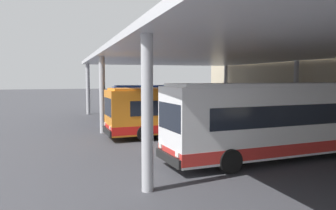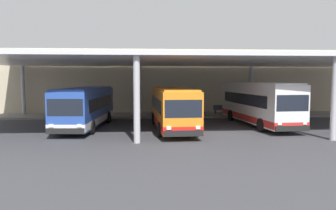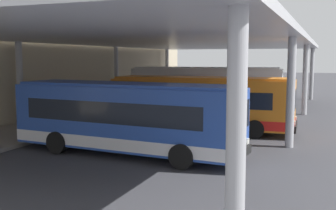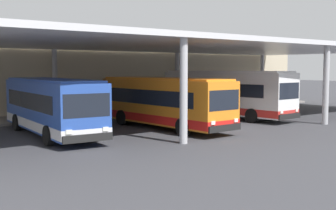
# 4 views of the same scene
# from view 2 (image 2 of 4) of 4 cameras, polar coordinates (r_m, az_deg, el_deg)

# --- Properties ---
(ground_plane) EXTENTS (200.00, 200.00, 0.00)m
(ground_plane) POSITION_cam_2_polar(r_m,az_deg,el_deg) (23.12, 10.24, -5.11)
(ground_plane) COLOR #3D3D42
(platform_kerb) EXTENTS (42.00, 4.50, 0.18)m
(platform_kerb) POSITION_cam_2_polar(r_m,az_deg,el_deg) (34.51, 5.38, -1.73)
(platform_kerb) COLOR gray
(platform_kerb) RESTS_ON ground
(station_building_facade) EXTENTS (48.00, 1.60, 7.18)m
(station_building_facade) POSITION_cam_2_polar(r_m,az_deg,el_deg) (37.51, 4.59, 4.13)
(station_building_facade) COLOR #C1B293
(station_building_facade) RESTS_ON ground
(canopy_shelter) EXTENTS (40.00, 17.00, 5.55)m
(canopy_shelter) POSITION_cam_2_polar(r_m,az_deg,el_deg) (28.20, 7.59, 7.48)
(canopy_shelter) COLOR silver
(canopy_shelter) RESTS_ON ground
(bus_nearest_bay) EXTENTS (3.31, 10.69, 3.17)m
(bus_nearest_bay) POSITION_cam_2_polar(r_m,az_deg,el_deg) (26.68, -14.15, -0.31)
(bus_nearest_bay) COLOR #284CA8
(bus_nearest_bay) RESTS_ON ground
(bus_second_bay) EXTENTS (3.03, 10.63, 3.17)m
(bus_second_bay) POSITION_cam_2_polar(r_m,az_deg,el_deg) (24.93, 0.78, -0.50)
(bus_second_bay) COLOR orange
(bus_second_bay) RESTS_ON ground
(bus_middle_bay) EXTENTS (3.33, 11.48, 3.57)m
(bus_middle_bay) POSITION_cam_2_polar(r_m,az_deg,el_deg) (28.30, 15.38, 0.31)
(bus_middle_bay) COLOR white
(bus_middle_bay) RESTS_ON ground
(bench_waiting) EXTENTS (1.80, 0.45, 0.92)m
(bench_waiting) POSITION_cam_2_polar(r_m,az_deg,el_deg) (35.02, 9.41, -0.74)
(bench_waiting) COLOR #383D47
(bench_waiting) RESTS_ON platform_kerb
(trash_bin) EXTENTS (0.52, 0.52, 0.98)m
(trash_bin) POSITION_cam_2_polar(r_m,az_deg,el_deg) (36.01, 14.84, -0.66)
(trash_bin) COLOR #33383D
(trash_bin) RESTS_ON platform_kerb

